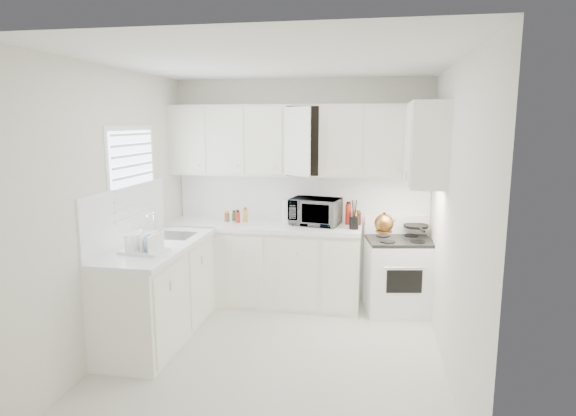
% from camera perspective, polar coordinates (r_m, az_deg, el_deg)
% --- Properties ---
extents(floor, '(3.20, 3.20, 0.00)m').
position_cam_1_polar(floor, '(4.69, -1.55, -16.72)').
color(floor, beige).
rests_on(floor, ground).
extents(ceiling, '(3.20, 3.20, 0.00)m').
position_cam_1_polar(ceiling, '(4.22, -1.72, 16.66)').
color(ceiling, white).
rests_on(ceiling, ground).
extents(wall_back, '(3.00, 0.00, 3.00)m').
position_cam_1_polar(wall_back, '(5.83, 1.54, 1.99)').
color(wall_back, silver).
rests_on(wall_back, ground).
extents(wall_front, '(3.00, 0.00, 3.00)m').
position_cam_1_polar(wall_front, '(2.77, -8.35, -7.11)').
color(wall_front, silver).
rests_on(wall_front, ground).
extents(wall_left, '(0.00, 3.20, 3.20)m').
position_cam_1_polar(wall_left, '(4.80, -19.46, -0.30)').
color(wall_left, silver).
rests_on(wall_left, ground).
extents(wall_right, '(0.00, 3.20, 3.20)m').
position_cam_1_polar(wall_right, '(4.24, 18.67, -1.55)').
color(wall_right, silver).
rests_on(wall_right, ground).
extents(window_blinds, '(0.06, 0.96, 1.06)m').
position_cam_1_polar(window_blinds, '(5.06, -17.49, 3.18)').
color(window_blinds, white).
rests_on(window_blinds, wall_left).
extents(lower_cabinets_back, '(2.22, 0.60, 0.90)m').
position_cam_1_polar(lower_cabinets_back, '(5.79, -2.79, -6.69)').
color(lower_cabinets_back, white).
rests_on(lower_cabinets_back, floor).
extents(lower_cabinets_left, '(0.60, 1.60, 0.90)m').
position_cam_1_polar(lower_cabinets_left, '(5.05, -14.76, -9.54)').
color(lower_cabinets_left, white).
rests_on(lower_cabinets_left, floor).
extents(countertop_back, '(2.24, 0.64, 0.05)m').
position_cam_1_polar(countertop_back, '(5.66, -2.85, -2.10)').
color(countertop_back, white).
rests_on(countertop_back, lower_cabinets_back).
extents(countertop_left, '(0.64, 1.62, 0.05)m').
position_cam_1_polar(countertop_left, '(4.91, -14.90, -4.32)').
color(countertop_left, white).
rests_on(countertop_left, lower_cabinets_left).
extents(backsplash_back, '(2.98, 0.02, 0.55)m').
position_cam_1_polar(backsplash_back, '(5.83, 1.52, 1.25)').
color(backsplash_back, white).
rests_on(backsplash_back, wall_back).
extents(backsplash_left, '(0.02, 1.60, 0.55)m').
position_cam_1_polar(backsplash_left, '(4.98, -18.19, -0.75)').
color(backsplash_left, white).
rests_on(backsplash_left, wall_left).
extents(upper_cabinets_back, '(3.00, 0.33, 0.80)m').
position_cam_1_polar(upper_cabinets_back, '(5.64, 1.30, 3.78)').
color(upper_cabinets_back, white).
rests_on(upper_cabinets_back, wall_back).
extents(upper_cabinets_right, '(0.33, 0.90, 0.80)m').
position_cam_1_polar(upper_cabinets_right, '(4.99, 15.55, 2.60)').
color(upper_cabinets_right, white).
rests_on(upper_cabinets_right, wall_right).
extents(sink, '(0.42, 0.38, 0.30)m').
position_cam_1_polar(sink, '(5.19, -13.36, -1.85)').
color(sink, gray).
rests_on(sink, countertop_left).
extents(stove, '(0.78, 0.68, 1.07)m').
position_cam_1_polar(stove, '(5.62, 12.75, -6.54)').
color(stove, white).
rests_on(stove, floor).
extents(tea_kettle, '(0.31, 0.29, 0.23)m').
position_cam_1_polar(tea_kettle, '(5.33, 11.10, -1.60)').
color(tea_kettle, olive).
rests_on(tea_kettle, stove).
extents(frying_pan, '(0.37, 0.51, 0.04)m').
position_cam_1_polar(frying_pan, '(5.68, 14.65, -1.96)').
color(frying_pan, black).
rests_on(frying_pan, stove).
extents(microwave, '(0.60, 0.40, 0.37)m').
position_cam_1_polar(microwave, '(5.59, 3.20, -0.06)').
color(microwave, gray).
rests_on(microwave, countertop_back).
extents(rice_cooker, '(0.30, 0.30, 0.25)m').
position_cam_1_polar(rice_cooker, '(5.69, 1.33, -0.53)').
color(rice_cooker, white).
rests_on(rice_cooker, countertop_back).
extents(paper_towel, '(0.12, 0.12, 0.27)m').
position_cam_1_polar(paper_towel, '(5.73, -0.15, -0.32)').
color(paper_towel, white).
rests_on(paper_towel, countertop_back).
extents(utensil_crock, '(0.12, 0.12, 0.33)m').
position_cam_1_polar(utensil_crock, '(5.40, 7.70, -0.71)').
color(utensil_crock, black).
rests_on(utensil_crock, countertop_back).
extents(dish_rack, '(0.40, 0.32, 0.21)m').
position_cam_1_polar(dish_rack, '(4.59, -16.42, -3.74)').
color(dish_rack, white).
rests_on(dish_rack, countertop_left).
extents(spice_left_0, '(0.06, 0.06, 0.13)m').
position_cam_1_polar(spice_left_0, '(5.88, -6.95, -0.81)').
color(spice_left_0, brown).
rests_on(spice_left_0, countertop_back).
extents(spice_left_1, '(0.06, 0.06, 0.13)m').
position_cam_1_polar(spice_left_1, '(5.78, -6.50, -1.00)').
color(spice_left_1, '#267238').
rests_on(spice_left_1, countertop_back).
extents(spice_left_2, '(0.06, 0.06, 0.13)m').
position_cam_1_polar(spice_left_2, '(5.84, -5.55, -0.86)').
color(spice_left_2, red).
rests_on(spice_left_2, countertop_back).
extents(spice_left_3, '(0.06, 0.06, 0.13)m').
position_cam_1_polar(spice_left_3, '(5.74, -5.06, -1.05)').
color(spice_left_3, orange).
rests_on(spice_left_3, countertop_back).
extents(sauce_right_0, '(0.06, 0.06, 0.19)m').
position_cam_1_polar(sauce_right_0, '(5.67, 7.12, -0.91)').
color(sauce_right_0, red).
rests_on(sauce_right_0, countertop_back).
extents(sauce_right_1, '(0.06, 0.06, 0.19)m').
position_cam_1_polar(sauce_right_1, '(5.61, 7.65, -1.04)').
color(sauce_right_1, orange).
rests_on(sauce_right_1, countertop_back).
extents(sauce_right_2, '(0.06, 0.06, 0.19)m').
position_cam_1_polar(sauce_right_2, '(5.67, 8.23, -0.94)').
color(sauce_right_2, '#511F17').
rests_on(sauce_right_2, countertop_back).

